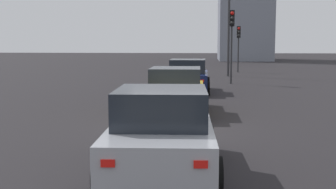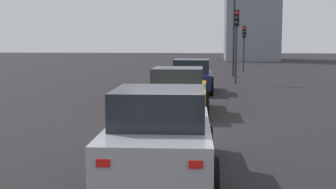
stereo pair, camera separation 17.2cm
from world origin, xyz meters
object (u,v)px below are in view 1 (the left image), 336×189
object	(u,v)px
car_yellow_second	(176,91)
traffic_light_near_right	(239,39)
traffic_light_near_left	(232,31)
car_silver_third	(162,133)
car_navy_lead	(188,76)
street_lamp_kerbside	(229,7)

from	to	relation	value
car_yellow_second	traffic_light_near_right	xyz separation A→B (m)	(20.52, -3.61, 1.84)
traffic_light_near_right	traffic_light_near_left	bearing A→B (deg)	-8.72
car_yellow_second	traffic_light_near_left	bearing A→B (deg)	-13.73
car_silver_third	car_yellow_second	bearing A→B (deg)	-0.58
car_yellow_second	car_silver_third	world-z (taller)	car_silver_third
car_navy_lead	car_yellow_second	bearing A→B (deg)	178.61
car_yellow_second	street_lamp_kerbside	world-z (taller)	street_lamp_kerbside
car_yellow_second	street_lamp_kerbside	distance (m)	17.09
street_lamp_kerbside	car_yellow_second	bearing A→B (deg)	170.90
car_silver_third	traffic_light_near_left	world-z (taller)	traffic_light_near_left
car_navy_lead	traffic_light_near_left	size ratio (longest dim) A/B	1.01
traffic_light_near_left	traffic_light_near_right	size ratio (longest dim) A/B	1.16
car_silver_third	traffic_light_near_right	bearing A→B (deg)	-9.17
car_silver_third	traffic_light_near_right	size ratio (longest dim) A/B	1.17
car_navy_lead	car_silver_third	xyz separation A→B (m)	(-13.43, 0.00, 0.00)
car_navy_lead	traffic_light_near_left	xyz separation A→B (m)	(4.51, -2.31, 2.23)
car_navy_lead	traffic_light_near_right	size ratio (longest dim) A/B	1.17
car_navy_lead	traffic_light_near_left	bearing A→B (deg)	-26.71
car_silver_third	street_lamp_kerbside	xyz separation A→B (m)	(23.52, -2.44, 3.97)
traffic_light_near_right	street_lamp_kerbside	distance (m)	4.74
traffic_light_near_left	street_lamp_kerbside	world-z (taller)	street_lamp_kerbside
car_silver_third	street_lamp_kerbside	size ratio (longest dim) A/B	0.51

